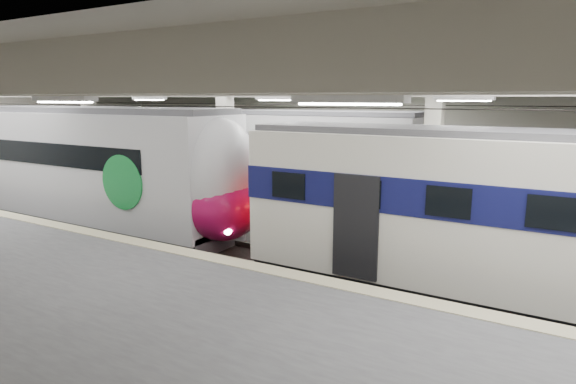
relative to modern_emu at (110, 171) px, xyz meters
The scene contains 4 objects.
station_hall 6.50m from the modern_emu, 15.68° to the right, with size 36.00×24.00×5.75m.
modern_emu is the anchor object (origin of this frame).
older_rer 13.63m from the modern_emu, ahead, with size 12.81×2.83×4.25m.
far_train 6.37m from the modern_emu, 59.77° to the left, with size 13.99×2.96×4.46m.
Camera 1 is at (8.59, -12.06, 4.97)m, focal length 30.00 mm.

